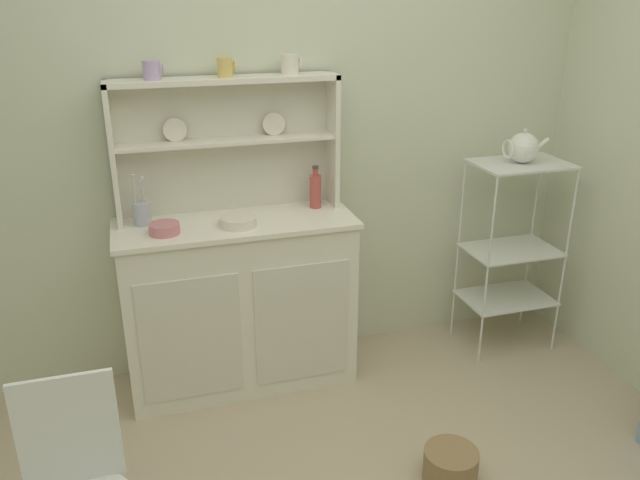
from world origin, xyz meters
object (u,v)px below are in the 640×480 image
object	(u,v)px
jam_bottle	(315,190)
utensil_jar	(142,213)
cup_lilac_0	(152,70)
bakers_rack	(513,237)
bowl_mixing_large	(164,229)
hutch_shelf_unit	(226,134)
floor_basket	(450,466)
porcelain_teapot	(523,148)
hutch_cabinet	(240,301)

from	to	relation	value
jam_bottle	utensil_jar	size ratio (longest dim) A/B	0.87
cup_lilac_0	bakers_rack	bearing A→B (deg)	-5.68
cup_lilac_0	utensil_jar	bearing A→B (deg)	-158.05
bakers_rack	bowl_mixing_large	bearing A→B (deg)	-179.59
hutch_shelf_unit	bakers_rack	world-z (taller)	hutch_shelf_unit
floor_basket	porcelain_teapot	world-z (taller)	porcelain_teapot
floor_basket	cup_lilac_0	world-z (taller)	cup_lilac_0
cup_lilac_0	porcelain_teapot	distance (m)	1.89
floor_basket	bowl_mixing_large	xyz separation A→B (m)	(-1.03, 0.92, 0.84)
cup_lilac_0	utensil_jar	xyz separation A→B (m)	(-0.11, -0.04, -0.64)
floor_basket	jam_bottle	bearing A→B (deg)	103.83
cup_lilac_0	bowl_mixing_large	bearing A→B (deg)	-95.82
bowl_mixing_large	jam_bottle	world-z (taller)	jam_bottle
bowl_mixing_large	utensil_jar	size ratio (longest dim) A/B	0.56
hutch_shelf_unit	porcelain_teapot	distance (m)	1.54
cup_lilac_0	hutch_shelf_unit	bearing A→B (deg)	7.50
hutch_cabinet	cup_lilac_0	bearing A→B (deg)	158.93
cup_lilac_0	porcelain_teapot	xyz separation A→B (m)	(1.83, -0.18, -0.44)
hutch_shelf_unit	cup_lilac_0	size ratio (longest dim) A/B	11.52
bakers_rack	bowl_mixing_large	xyz separation A→B (m)	(-1.85, -0.01, 0.26)
bakers_rack	porcelain_teapot	world-z (taller)	porcelain_teapot
hutch_cabinet	floor_basket	bearing A→B (deg)	-55.13
cup_lilac_0	porcelain_teapot	bearing A→B (deg)	-5.68
hutch_cabinet	jam_bottle	distance (m)	0.68
floor_basket	hutch_cabinet	bearing A→B (deg)	124.87
floor_basket	utensil_jar	bearing A→B (deg)	136.24
hutch_cabinet	hutch_shelf_unit	world-z (taller)	hutch_shelf_unit
utensil_jar	porcelain_teapot	world-z (taller)	porcelain_teapot
hutch_cabinet	utensil_jar	size ratio (longest dim) A/B	4.63
porcelain_teapot	hutch_cabinet	bearing A→B (deg)	177.73
utensil_jar	bakers_rack	bearing A→B (deg)	-4.06
hutch_shelf_unit	jam_bottle	xyz separation A→B (m)	(0.43, -0.08, -0.30)
hutch_cabinet	bakers_rack	bearing A→B (deg)	-2.26
floor_basket	porcelain_teapot	size ratio (longest dim) A/B	0.92
hutch_cabinet	bakers_rack	size ratio (longest dim) A/B	1.07
bakers_rack	cup_lilac_0	world-z (taller)	cup_lilac_0
porcelain_teapot	hutch_shelf_unit	bearing A→B (deg)	171.59
hutch_cabinet	utensil_jar	world-z (taller)	utensil_jar
hutch_shelf_unit	bowl_mixing_large	size ratio (longest dim) A/B	7.80
hutch_cabinet	utensil_jar	distance (m)	0.66
floor_basket	bowl_mixing_large	size ratio (longest dim) A/B	1.65
bakers_rack	hutch_cabinet	bearing A→B (deg)	177.74
porcelain_teapot	bowl_mixing_large	bearing A→B (deg)	-179.59
hutch_shelf_unit	porcelain_teapot	xyz separation A→B (m)	(1.51, -0.22, -0.12)
bakers_rack	porcelain_teapot	size ratio (longest dim) A/B	4.31
bakers_rack	cup_lilac_0	xyz separation A→B (m)	(-1.83, 0.18, 0.93)
hutch_cabinet	floor_basket	world-z (taller)	hutch_cabinet
cup_lilac_0	jam_bottle	xyz separation A→B (m)	(0.74, -0.04, -0.61)
bakers_rack	porcelain_teapot	distance (m)	0.50
cup_lilac_0	utensil_jar	size ratio (longest dim) A/B	0.38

